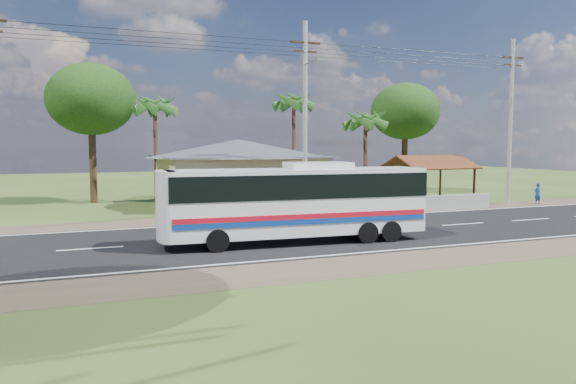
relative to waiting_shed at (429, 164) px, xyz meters
name	(u,v)px	position (x,y,z in m)	size (l,w,h in m)	color
ground	(301,235)	(-13.00, -8.50, -2.73)	(120.00, 120.00, 0.00)	#32491A
road	(301,235)	(-13.00, -8.50, -2.72)	(120.00, 16.00, 0.03)	black
house	(239,166)	(-12.00, 4.50, -0.09)	(12.40, 10.00, 5.00)	#C9BA86
waiting_shed	(429,164)	(0.00, 0.00, 0.00)	(5.20, 4.48, 3.35)	#342212
concrete_barrier	(443,203)	(-1.00, -2.90, -2.28)	(7.00, 0.30, 0.90)	#9E9E99
utility_poles	(300,114)	(-10.33, -2.01, 3.04)	(32.80, 2.22, 11.00)	#9E9E99
palm_near	(366,120)	(-3.50, 2.50, 2.98)	(2.80, 2.80, 6.70)	#47301E
palm_mid	(294,102)	(-7.00, 7.00, 4.43)	(2.80, 2.80, 8.20)	#47301E
palm_far	(155,106)	(-17.00, 7.50, 3.95)	(2.80, 2.80, 7.70)	#47301E
tree_behind_house	(91,100)	(-21.00, 9.50, 4.39)	(6.00, 6.00, 9.61)	#47301E
tree_behind_shed	(405,112)	(3.00, 7.50, 3.95)	(5.60, 5.60, 9.02)	#47301E
coach_bus	(298,197)	(-13.89, -10.23, -0.81)	(10.94, 3.01, 3.36)	silver
motorcycle	(267,208)	(-12.07, -1.37, -2.30)	(0.56, 1.62, 0.85)	black
person	(537,194)	(6.96, -2.62, -2.00)	(0.53, 0.35, 1.45)	navy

